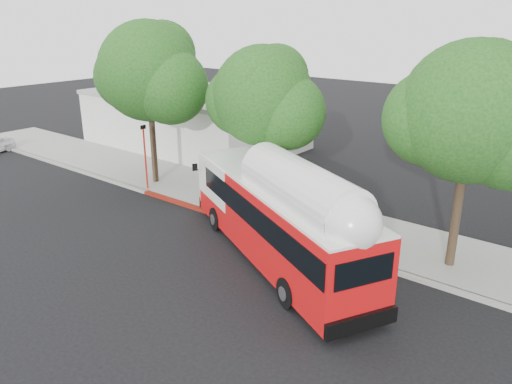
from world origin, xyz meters
TOP-DOWN VIEW (x-y plane):
  - ground at (0.00, 0.00)m, footprint 120.00×120.00m
  - sidewalk at (0.00, 6.50)m, footprint 60.00×5.00m
  - curb_strip at (0.00, 3.90)m, footprint 60.00×0.30m
  - red_curb_segment at (-3.00, 3.90)m, footprint 10.00×0.32m
  - street_tree_left at (-8.53, 5.56)m, footprint 6.67×5.80m
  - street_tree_mid at (-0.59, 6.06)m, footprint 5.75×5.00m
  - street_tree_right at (9.44, 5.86)m, footprint 6.21×5.40m
  - low_commercial_bldg at (-14.00, 14.00)m, footprint 16.20×10.20m
  - transit_bus at (3.00, 1.83)m, footprint 12.81×8.12m
  - signal_pole at (-8.37, 4.31)m, footprint 0.11×0.37m

SIDE VIEW (x-z plane):
  - ground at x=0.00m, z-range 0.00..0.00m
  - sidewalk at x=0.00m, z-range 0.00..0.15m
  - curb_strip at x=0.00m, z-range 0.00..0.15m
  - red_curb_segment at x=-3.00m, z-range 0.00..0.16m
  - transit_bus at x=3.00m, z-range -0.13..3.79m
  - signal_pole at x=-8.37m, z-range 0.05..4.01m
  - low_commercial_bldg at x=-14.00m, z-range 0.03..4.28m
  - street_tree_mid at x=-0.59m, z-range 1.60..10.22m
  - street_tree_right at x=9.44m, z-range 1.67..10.85m
  - street_tree_left at x=-8.53m, z-range 1.73..11.47m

